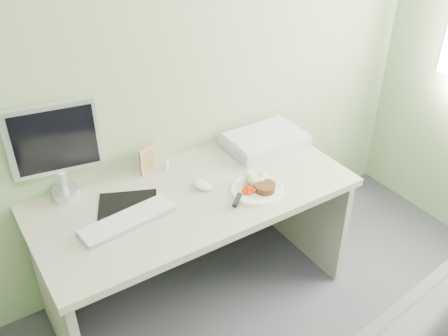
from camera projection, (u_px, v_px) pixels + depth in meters
wall_back at (151, 50)px, 2.41m from camera, size 3.50×0.00×3.50m
desk at (195, 221)px, 2.59m from camera, size 1.60×0.75×0.73m
plate at (257, 190)px, 2.49m from camera, size 0.27×0.27×0.01m
steak at (265, 187)px, 2.47m from camera, size 0.11×0.11×0.03m
potato_pile at (255, 176)px, 2.53m from camera, size 0.14×0.12×0.07m
carrot_heap at (249, 190)px, 2.45m from camera, size 0.07×0.06×0.04m
steak_knife at (239, 195)px, 2.43m from camera, size 0.21×0.19×0.02m
mousepad at (128, 206)px, 2.39m from camera, size 0.36×0.34×0.00m
keyboard at (128, 220)px, 2.28m from camera, size 0.47×0.18×0.02m
computer_mouse at (202, 185)px, 2.51m from camera, size 0.09×0.13×0.04m
photo_frame at (148, 159)px, 2.61m from camera, size 0.12×0.06×0.15m
eyedrop_bottle at (166, 164)px, 2.64m from camera, size 0.03×0.03×0.08m
scanner at (265, 141)px, 2.85m from camera, size 0.45×0.30×0.07m
monitor at (55, 148)px, 2.31m from camera, size 0.42×0.14×0.50m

